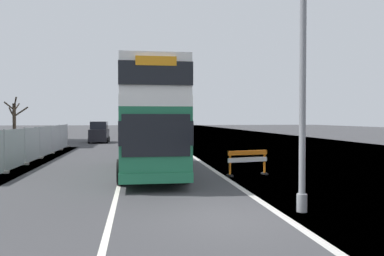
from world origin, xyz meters
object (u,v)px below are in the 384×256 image
(car_oncoming_near, at_px, (149,136))
(car_receding_mid, at_px, (99,133))
(double_decker_bus, at_px, (150,118))
(roadworks_barrier, at_px, (248,159))
(lamppost_foreground, at_px, (303,59))

(car_oncoming_near, distance_m, car_receding_mid, 10.37)
(double_decker_bus, bearing_deg, car_receding_mid, 100.85)
(car_oncoming_near, xyz_separation_m, car_receding_mid, (-5.02, 9.07, -0.02))
(car_oncoming_near, bearing_deg, car_receding_mid, 118.95)
(roadworks_barrier, bearing_deg, double_decker_bus, 160.36)
(roadworks_barrier, xyz_separation_m, car_oncoming_near, (-3.89, 16.33, 0.34))
(double_decker_bus, xyz_separation_m, roadworks_barrier, (4.34, -1.55, -1.87))
(roadworks_barrier, bearing_deg, car_receding_mid, 109.33)
(roadworks_barrier, height_order, car_receding_mid, car_receding_mid)
(double_decker_bus, height_order, roadworks_barrier, double_decker_bus)
(double_decker_bus, xyz_separation_m, car_oncoming_near, (0.45, 14.78, -1.53))
(lamppost_foreground, distance_m, car_receding_mid, 33.51)
(lamppost_foreground, bearing_deg, car_receding_mid, 104.65)
(lamppost_foreground, height_order, car_oncoming_near, lamppost_foreground)
(roadworks_barrier, distance_m, car_oncoming_near, 16.79)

